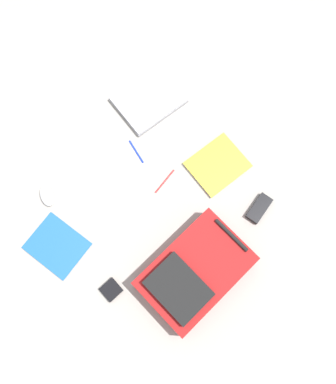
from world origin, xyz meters
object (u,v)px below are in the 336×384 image
object	(u,v)px
book_comic	(57,246)
computer_mouse	(47,196)
book_manual	(218,165)
pen_black	(165,181)
pen_blue	(136,151)
backpack	(194,273)
power_brick	(259,208)
earbud_pouch	(111,290)
laptop	(149,100)

from	to	relation	value
book_comic	computer_mouse	bearing A→B (deg)	141.11
book_manual	pen_black	distance (m)	0.26
book_manual	pen_blue	size ratio (longest dim) A/B	2.31
backpack	book_manual	distance (m)	0.52
power_brick	pen_black	bearing A→B (deg)	-160.58
computer_mouse	power_brick	size ratio (longest dim) A/B	0.78
book_manual	earbud_pouch	distance (m)	0.75
book_comic	pen_black	world-z (taller)	book_comic
computer_mouse	book_comic	bearing A→B (deg)	83.16
backpack	book_comic	world-z (taller)	backpack
book_manual	computer_mouse	xyz separation A→B (m)	(-0.55, -0.59, 0.01)
pen_black	pen_blue	bearing A→B (deg)	169.25
computer_mouse	pen_black	xyz separation A→B (m)	(0.39, 0.38, -0.01)
pen_blue	laptop	bearing A→B (deg)	114.42
laptop	pen_black	bearing A→B (deg)	-42.54
book_comic	computer_mouse	distance (m)	0.24
book_comic	pen_blue	distance (m)	0.57
book_comic	pen_blue	size ratio (longest dim) A/B	1.89
backpack	computer_mouse	distance (m)	0.76
computer_mouse	power_brick	bearing A→B (deg)	155.01
backpack	pen_blue	bearing A→B (deg)	151.14
book_manual	pen_blue	xyz separation A→B (m)	(-0.35, -0.17, -0.00)
book_comic	pen_blue	bearing A→B (deg)	88.93
book_comic	power_brick	xyz separation A→B (m)	(0.64, 0.68, 0.01)
backpack	computer_mouse	size ratio (longest dim) A/B	4.73
book_comic	book_manual	bearing A→B (deg)	63.94
laptop	earbud_pouch	xyz separation A→B (m)	(0.42, -0.82, -0.00)
computer_mouse	pen_blue	bearing A→B (deg)	-173.00
power_brick	pen_black	world-z (taller)	power_brick
laptop	earbud_pouch	bearing A→B (deg)	-63.06
computer_mouse	laptop	bearing A→B (deg)	-155.16
backpack	computer_mouse	bearing A→B (deg)	-171.28
laptop	earbud_pouch	size ratio (longest dim) A/B	4.77
earbud_pouch	pen_black	bearing A→B (deg)	101.37
laptop	power_brick	xyz separation A→B (m)	(0.74, -0.13, -0.00)
computer_mouse	pen_black	bearing A→B (deg)	166.20
laptop	earbud_pouch	distance (m)	0.92
book_comic	book_manual	size ratio (longest dim) A/B	0.82
backpack	laptop	xyz separation A→B (m)	(-0.67, 0.55, -0.05)
book_comic	pen_blue	world-z (taller)	book_comic
backpack	book_manual	size ratio (longest dim) A/B	1.67
computer_mouse	power_brick	xyz separation A→B (m)	(0.82, 0.53, -0.00)
pen_black	computer_mouse	bearing A→B (deg)	-135.85
laptop	book_comic	size ratio (longest dim) A/B	1.47
pen_blue	book_comic	bearing A→B (deg)	-91.07
backpack	power_brick	bearing A→B (deg)	80.06
computer_mouse	backpack	bearing A→B (deg)	130.77
book_comic	power_brick	world-z (taller)	power_brick
computer_mouse	pen_black	distance (m)	0.55
power_brick	earbud_pouch	size ratio (longest dim) A/B	1.80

